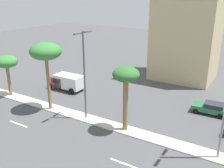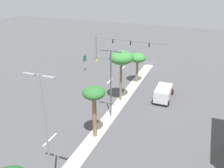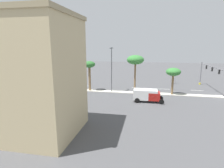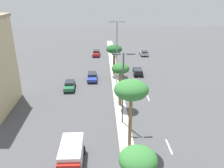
% 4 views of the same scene
% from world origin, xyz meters
% --- Properties ---
extents(ground_plane, '(160.00, 160.00, 0.00)m').
position_xyz_m(ground_plane, '(0.00, 30.13, 0.00)').
color(ground_plane, '#4C4C4F').
extents(median_curb, '(1.80, 77.49, 0.12)m').
position_xyz_m(median_curb, '(0.00, 38.74, 0.06)').
color(median_curb, beige).
rests_on(median_curb, ground).
extents(lane_stripe_far, '(0.20, 2.80, 0.01)m').
position_xyz_m(lane_stripe_far, '(5.02, 4.00, 0.01)').
color(lane_stripe_far, silver).
rests_on(lane_stripe_far, ground).
extents(lane_stripe_center, '(0.20, 2.80, 0.01)m').
position_xyz_m(lane_stripe_center, '(5.02, 11.60, 0.01)').
color(lane_stripe_center, silver).
rests_on(lane_stripe_center, ground).
extents(lane_stripe_mid, '(0.20, 2.80, 0.01)m').
position_xyz_m(lane_stripe_mid, '(5.02, 18.18, 0.01)').
color(lane_stripe_mid, silver).
rests_on(lane_stripe_mid, ground).
extents(lane_stripe_outboard, '(0.20, 2.80, 0.01)m').
position_xyz_m(lane_stripe_outboard, '(5.02, 31.64, 0.01)').
color(lane_stripe_outboard, silver).
rests_on(lane_stripe_outboard, ground).
extents(lane_stripe_rear, '(0.20, 2.80, 0.01)m').
position_xyz_m(lane_stripe_rear, '(5.02, 42.14, 0.01)').
color(lane_stripe_rear, silver).
rests_on(lane_stripe_rear, ground).
extents(traffic_signal_gantry, '(17.05, 0.53, 6.15)m').
position_xyz_m(traffic_signal_gantry, '(7.84, 1.50, 4.14)').
color(traffic_signal_gantry, slate).
rests_on(traffic_signal_gantry, ground).
extents(directional_road_sign, '(0.10, 1.43, 3.52)m').
position_xyz_m(directional_road_sign, '(11.87, 8.64, 2.52)').
color(directional_road_sign, gray).
rests_on(directional_road_sign, ground).
extents(commercial_building, '(9.18, 10.12, 13.94)m').
position_xyz_m(commercial_building, '(-21.35, 28.69, 6.98)').
color(commercial_building, '#C6B284').
rests_on(commercial_building, ground).
extents(palm_tree_far, '(3.10, 3.10, 5.73)m').
position_xyz_m(palm_tree_far, '(-0.07, 10.37, 4.86)').
color(palm_tree_far, olive).
rests_on(palm_tree_far, median_curb).
extents(palm_tree_left, '(3.74, 3.74, 8.31)m').
position_xyz_m(palm_tree_left, '(0.30, 18.44, 7.26)').
color(palm_tree_left, olive).
rests_on(palm_tree_left, median_curb).
extents(palm_tree_center, '(2.73, 2.73, 6.85)m').
position_xyz_m(palm_tree_center, '(-0.01, 28.93, 5.80)').
color(palm_tree_center, olive).
rests_on(palm_tree_center, median_curb).
extents(palm_tree_trailing, '(3.34, 3.34, 6.46)m').
position_xyz_m(palm_tree_trailing, '(-0.19, 43.22, 5.46)').
color(palm_tree_trailing, brown).
rests_on(palm_tree_trailing, median_curb).
extents(street_lamp_rear, '(2.90, 0.24, 9.92)m').
position_xyz_m(street_lamp_rear, '(-0.09, 23.71, 5.93)').
color(street_lamp_rear, '#515459').
rests_on(street_lamp_rear, median_curb).
extents(street_lamp_inboard, '(2.90, 0.24, 11.92)m').
position_xyz_m(street_lamp_inboard, '(0.03, 38.23, 6.96)').
color(street_lamp_inboard, gray).
rests_on(street_lamp_inboard, median_curb).
extents(sedan_green_leading, '(2.05, 4.00, 1.43)m').
position_xyz_m(sedan_green_leading, '(-8.88, 35.79, 0.76)').
color(sedan_green_leading, '#287047').
rests_on(sedan_green_leading, ground).
extents(sedan_black_mid, '(2.26, 4.47, 1.27)m').
position_xyz_m(sedan_black_mid, '(5.01, 43.16, 0.70)').
color(sedan_black_mid, black).
rests_on(sedan_black_mid, ground).
extents(sedan_silver_outboard, '(2.21, 3.94, 1.32)m').
position_xyz_m(sedan_silver_outboard, '(8.99, 58.38, 0.72)').
color(sedan_silver_outboard, '#B2B2B7').
rests_on(sedan_silver_outboard, ground).
extents(sedan_blue_far, '(2.06, 4.42, 1.37)m').
position_xyz_m(sedan_blue_far, '(-4.85, 40.34, 0.74)').
color(sedan_blue_far, '#2D47AD').
rests_on(sedan_blue_far, ground).
extents(box_truck, '(2.56, 5.61, 2.34)m').
position_xyz_m(box_truck, '(-6.16, 15.54, 1.31)').
color(box_truck, '#B21E19').
rests_on(box_truck, ground).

